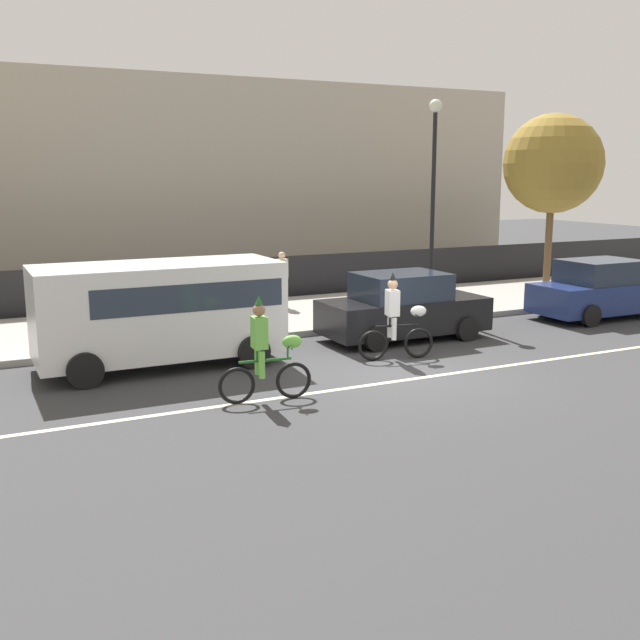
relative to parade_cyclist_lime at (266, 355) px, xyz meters
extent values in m
plane|color=#38383A|center=(3.26, 0.57, -0.84)|extent=(80.00, 80.00, 0.00)
cube|color=beige|center=(3.26, 0.07, -0.84)|extent=(36.00, 0.14, 0.01)
cube|color=#9E9B93|center=(3.26, 7.07, -0.77)|extent=(60.00, 5.00, 0.15)
cube|color=black|center=(3.26, 9.97, -0.14)|extent=(40.00, 0.08, 1.40)
cube|color=#B2A899|center=(3.15, 18.57, 2.89)|extent=(28.00, 8.00, 7.46)
torus|color=black|center=(0.51, -0.05, -0.51)|extent=(0.67, 0.14, 0.67)
torus|color=black|center=(-0.54, 0.06, -0.51)|extent=(0.67, 0.14, 0.67)
cylinder|color=#266626|center=(-0.01, 0.00, -0.09)|extent=(0.97, 0.15, 0.05)
cylinder|color=#266626|center=(-0.16, 0.02, 0.00)|extent=(0.04, 0.04, 0.18)
cylinder|color=#266626|center=(0.40, -0.04, 0.02)|extent=(0.04, 0.04, 0.23)
cylinder|color=#266626|center=(0.40, -0.04, 0.14)|extent=(0.08, 0.50, 0.03)
ellipsoid|color=#72CC4C|center=(0.49, -0.05, 0.21)|extent=(0.38, 0.24, 0.24)
cube|color=#72CC4C|center=(-0.11, 0.01, 0.42)|extent=(0.27, 0.34, 0.56)
sphere|color=#9E7051|center=(-0.11, 0.01, 0.82)|extent=(0.22, 0.22, 0.22)
cone|color=#266626|center=(-0.11, 0.01, 1.00)|extent=(0.14, 0.14, 0.16)
cylinder|color=#72CC4C|center=(-0.13, -0.13, -0.13)|extent=(0.11, 0.11, 0.48)
cylinder|color=#72CC4C|center=(-0.10, 0.15, -0.13)|extent=(0.11, 0.11, 0.48)
torus|color=black|center=(4.22, 1.49, -0.51)|extent=(0.67, 0.21, 0.67)
torus|color=black|center=(3.19, 1.71, -0.51)|extent=(0.67, 0.21, 0.67)
cylinder|color=black|center=(3.70, 1.60, -0.09)|extent=(0.95, 0.26, 0.05)
cylinder|color=black|center=(3.56, 1.63, 0.00)|extent=(0.04, 0.04, 0.18)
cylinder|color=black|center=(4.11, 1.51, 0.02)|extent=(0.04, 0.04, 0.23)
cylinder|color=black|center=(4.11, 1.51, 0.14)|extent=(0.14, 0.50, 0.03)
ellipsoid|color=white|center=(4.20, 1.49, 0.21)|extent=(0.39, 0.27, 0.24)
cube|color=white|center=(3.61, 1.62, 0.42)|extent=(0.30, 0.36, 0.56)
sphere|color=tan|center=(3.61, 1.62, 0.82)|extent=(0.22, 0.22, 0.22)
cone|color=black|center=(3.61, 1.62, 1.00)|extent=(0.14, 0.14, 0.16)
cylinder|color=white|center=(3.58, 1.48, -0.13)|extent=(0.11, 0.11, 0.48)
cylinder|color=white|center=(3.64, 1.76, -0.13)|extent=(0.11, 0.11, 0.48)
cube|color=white|center=(-1.07, 3.27, 0.39)|extent=(5.00, 2.00, 1.90)
cube|color=#283342|center=(-0.67, 3.27, 0.74)|extent=(3.90, 2.02, 0.56)
cylinder|color=black|center=(0.63, 2.27, -0.49)|extent=(0.70, 0.22, 0.70)
cylinder|color=black|center=(0.63, 4.27, -0.49)|extent=(0.70, 0.22, 0.70)
cylinder|color=black|center=(-2.77, 2.27, -0.49)|extent=(0.70, 0.22, 0.70)
cylinder|color=black|center=(-2.77, 4.27, -0.49)|extent=(0.70, 0.22, 0.70)
cube|color=navy|center=(11.49, 3.21, -0.24)|extent=(4.10, 1.72, 0.80)
cube|color=#232D3D|center=(11.39, 3.21, 0.48)|extent=(2.10, 1.58, 0.64)
cylinder|color=black|center=(12.76, 4.07, -0.54)|extent=(0.60, 0.20, 0.60)
cylinder|color=black|center=(10.22, 2.35, -0.54)|extent=(0.60, 0.20, 0.60)
cylinder|color=black|center=(10.22, 4.07, -0.54)|extent=(0.60, 0.20, 0.60)
cube|color=black|center=(4.96, 3.28, -0.24)|extent=(4.10, 1.72, 0.80)
cube|color=#232D3D|center=(4.86, 3.28, 0.48)|extent=(2.10, 1.58, 0.64)
cylinder|color=black|center=(6.23, 2.42, -0.54)|extent=(0.60, 0.20, 0.60)
cylinder|color=black|center=(6.23, 4.14, -0.54)|extent=(0.60, 0.20, 0.60)
cylinder|color=black|center=(3.69, 2.42, -0.54)|extent=(0.60, 0.20, 0.60)
cylinder|color=black|center=(3.69, 4.14, -0.54)|extent=(0.60, 0.20, 0.60)
cylinder|color=black|center=(7.46, 5.77, 2.06)|extent=(0.12, 0.12, 5.50)
sphere|color=#EAEACC|center=(7.46, 5.77, 4.99)|extent=(0.36, 0.36, 0.36)
cylinder|color=brown|center=(13.55, 7.61, 0.82)|extent=(0.24, 0.24, 3.02)
sphere|color=olive|center=(13.55, 7.61, 3.49)|extent=(3.32, 3.32, 3.32)
cylinder|color=#33333D|center=(3.76, 7.99, -0.27)|extent=(0.20, 0.20, 0.85)
cube|color=beige|center=(3.76, 7.99, 0.44)|extent=(0.32, 0.20, 0.56)
sphere|color=beige|center=(3.76, 7.99, 0.83)|extent=(0.20, 0.20, 0.20)
camera|label=1|loc=(-4.81, -11.94, 3.15)|focal=42.00mm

